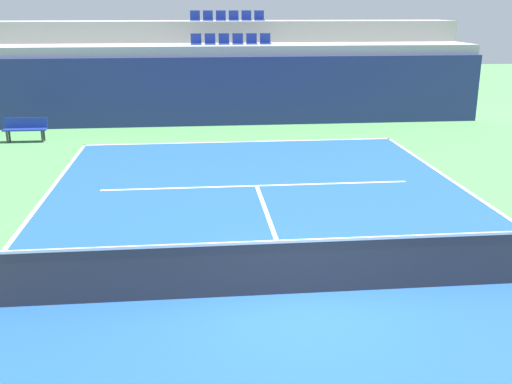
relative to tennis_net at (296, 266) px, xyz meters
The scene contains 12 objects.
ground_plane 0.51m from the tennis_net, ahead, with size 80.00×80.00×0.00m, color #4C8C4C.
court_surface 0.50m from the tennis_net, ahead, with size 11.00×24.00×0.01m, color #1E4C99.
baseline_far 11.96m from the tennis_net, 90.00° to the left, with size 11.00×0.10×0.00m, color white.
service_line_far 6.42m from the tennis_net, 90.00° to the left, with size 8.26×0.10×0.00m, color white.
centre_service_line 3.24m from the tennis_net, 90.00° to the left, with size 0.10×6.40×0.00m, color white.
back_wall 15.27m from the tennis_net, 90.00° to the left, with size 20.43×0.30×2.73m, color navy.
stands_tier_lower 16.62m from the tennis_net, 90.00° to the left, with size 20.43×2.40×3.12m, color #9E9E99.
stands_tier_upper 19.05m from the tennis_net, 90.00° to the left, with size 20.43×2.40×4.02m, color #9E9E99.
seating_row_lower 16.91m from the tennis_net, 90.00° to the left, with size 3.33×0.44×0.44m.
seating_row_upper 19.43m from the tennis_net, 90.00° to the left, with size 3.33×0.44×0.44m.
tennis_net is the anchor object (origin of this frame).
player_bench 14.92m from the tennis_net, 120.69° to the left, with size 1.50×0.40×0.85m.
Camera 1 is at (-1.62, -9.11, 4.64)m, focal length 42.40 mm.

